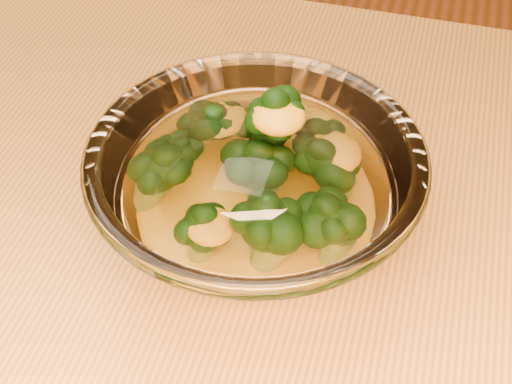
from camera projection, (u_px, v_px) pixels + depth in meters
table at (96, 360)px, 0.56m from camera, size 1.20×0.80×0.75m
glass_bowl at (256, 197)px, 0.47m from camera, size 0.22×0.22×0.10m
cheese_sauce at (256, 218)px, 0.49m from camera, size 0.11×0.11×0.03m
broccoli_heap at (255, 172)px, 0.47m from camera, size 0.15×0.13×0.08m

